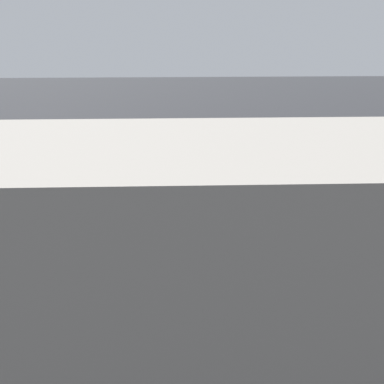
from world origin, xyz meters
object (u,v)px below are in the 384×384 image
object	(u,v)px
moving_hatchback	(258,170)
pedestrian	(94,216)
sign_post	(130,192)
fire_hydrant	(132,228)

from	to	relation	value
moving_hatchback	pedestrian	world-z (taller)	moving_hatchback
pedestrian	sign_post	distance (m)	1.53
moving_hatchback	fire_hydrant	bearing A→B (deg)	37.17
pedestrian	sign_post	world-z (taller)	sign_post
pedestrian	sign_post	xyz separation A→B (m)	(-0.97, 0.77, 0.90)
fire_hydrant	pedestrian	world-z (taller)	pedestrian
fire_hydrant	sign_post	distance (m)	1.36
moving_hatchback	fire_hydrant	distance (m)	4.49
fire_hydrant	pedestrian	distance (m)	0.96
moving_hatchback	fire_hydrant	size ratio (longest dim) A/B	5.30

